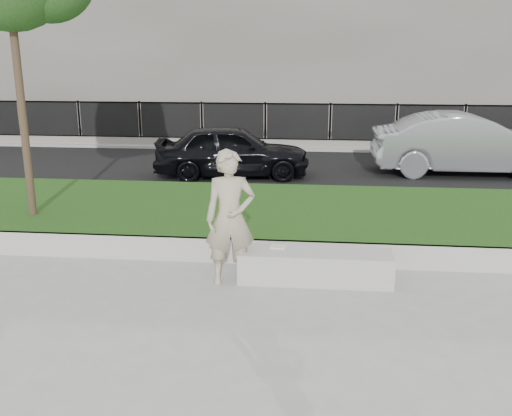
# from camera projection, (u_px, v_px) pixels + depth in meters

# --- Properties ---
(ground) EXTENTS (90.00, 90.00, 0.00)m
(ground) POSITION_uv_depth(u_px,v_px,m) (234.00, 289.00, 8.14)
(ground) COLOR gray
(ground) RESTS_ON ground
(grass_bank) EXTENTS (34.00, 4.00, 0.40)m
(grass_bank) POSITION_uv_depth(u_px,v_px,m) (256.00, 217.00, 10.97)
(grass_bank) COLOR #0D360E
(grass_bank) RESTS_ON ground
(grass_kerb) EXTENTS (34.00, 0.08, 0.40)m
(grass_kerb) POSITION_uv_depth(u_px,v_px,m) (243.00, 251.00, 9.09)
(grass_kerb) COLOR #ACA9A1
(grass_kerb) RESTS_ON ground
(street) EXTENTS (34.00, 7.00, 0.04)m
(street) POSITION_uv_depth(u_px,v_px,m) (275.00, 169.00, 16.29)
(street) COLOR black
(street) RESTS_ON ground
(far_pavement) EXTENTS (34.00, 3.00, 0.12)m
(far_pavement) POSITION_uv_depth(u_px,v_px,m) (284.00, 144.00, 20.59)
(far_pavement) COLOR gray
(far_pavement) RESTS_ON ground
(iron_fence) EXTENTS (32.00, 0.30, 1.50)m
(iron_fence) POSITION_uv_depth(u_px,v_px,m) (283.00, 134.00, 19.51)
(iron_fence) COLOR slate
(iron_fence) RESTS_ON far_pavement
(building_facade) EXTENTS (34.00, 10.00, 10.00)m
(building_facade) POSITION_uv_depth(u_px,v_px,m) (294.00, 12.00, 25.99)
(building_facade) COLOR #5C5751
(building_facade) RESTS_ON ground
(stone_bench) EXTENTS (2.24, 0.56, 0.46)m
(stone_bench) POSITION_uv_depth(u_px,v_px,m) (315.00, 267.00, 8.35)
(stone_bench) COLOR #ACA9A1
(stone_bench) RESTS_ON ground
(man) EXTENTS (0.81, 0.62, 1.96)m
(man) POSITION_uv_depth(u_px,v_px,m) (230.00, 218.00, 8.13)
(man) COLOR tan
(man) RESTS_ON ground
(book) EXTENTS (0.26, 0.21, 0.03)m
(book) POSITION_uv_depth(u_px,v_px,m) (278.00, 247.00, 8.47)
(book) COLOR beige
(book) RESTS_ON stone_bench
(car_dark) EXTENTS (4.23, 2.11, 1.39)m
(car_dark) POSITION_uv_depth(u_px,v_px,m) (232.00, 151.00, 15.10)
(car_dark) COLOR black
(car_dark) RESTS_ON street
(car_silver) EXTENTS (5.02, 1.80, 1.65)m
(car_silver) POSITION_uv_depth(u_px,v_px,m) (467.00, 144.00, 15.37)
(car_silver) COLOR gray
(car_silver) RESTS_ON street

